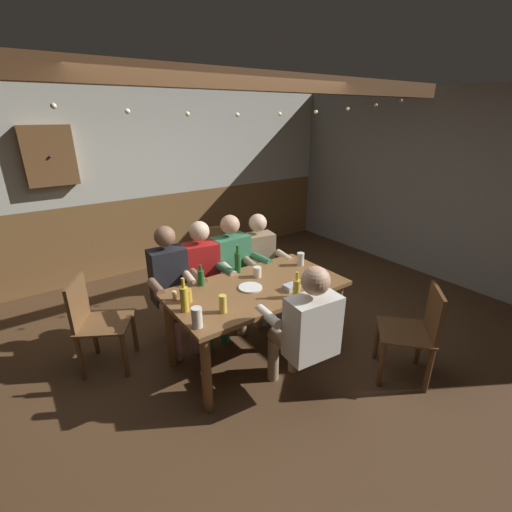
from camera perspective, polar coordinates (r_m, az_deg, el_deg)
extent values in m
plane|color=#4C331E|center=(3.70, -0.59, -14.93)|extent=(7.60, 7.60, 0.00)
cube|color=beige|center=(5.41, -17.99, 16.67)|extent=(6.33, 0.12, 1.46)
cube|color=brown|center=(5.65, -16.50, 3.75)|extent=(6.33, 0.12, 1.09)
cube|color=gray|center=(5.57, 28.15, 9.59)|extent=(0.12, 5.27, 2.55)
cube|color=brown|center=(3.18, -3.66, 26.40)|extent=(5.70, 0.14, 0.16)
cube|color=brown|center=(3.26, 0.06, -5.21)|extent=(1.61, 0.86, 0.04)
cylinder|color=brown|center=(2.91, -7.92, -18.20)|extent=(0.08, 0.08, 0.71)
cylinder|color=brown|center=(3.65, 12.78, -9.38)|extent=(0.08, 0.08, 0.71)
cylinder|color=brown|center=(3.43, -13.59, -11.67)|extent=(0.08, 0.08, 0.71)
cylinder|color=brown|center=(4.08, 5.47, -5.37)|extent=(0.08, 0.08, 0.71)
cube|color=black|center=(3.62, -13.81, -2.99)|extent=(0.36, 0.23, 0.55)
sphere|color=brown|center=(3.47, -14.41, 3.06)|extent=(0.20, 0.20, 0.20)
cylinder|color=#B78493|center=(3.64, -11.26, -7.11)|extent=(0.15, 0.40, 0.13)
cylinder|color=#B78493|center=(3.59, -14.11, -7.84)|extent=(0.15, 0.40, 0.13)
cylinder|color=#B78493|center=(3.62, -9.73, -12.15)|extent=(0.10, 0.10, 0.42)
cylinder|color=#B78493|center=(3.57, -12.62, -12.97)|extent=(0.10, 0.10, 0.42)
cylinder|color=brown|center=(3.46, -9.28, -3.31)|extent=(0.09, 0.28, 0.08)
cylinder|color=brown|center=(3.34, -15.71, -4.85)|extent=(0.09, 0.28, 0.08)
cube|color=#AD1919|center=(3.75, -8.72, -1.83)|extent=(0.38, 0.27, 0.53)
sphere|color=beige|center=(3.62, -9.07, 3.93)|extent=(0.21, 0.21, 0.21)
cylinder|color=#33724C|center=(3.75, -6.36, -5.83)|extent=(0.19, 0.43, 0.13)
cylinder|color=#33724C|center=(3.70, -9.18, -6.42)|extent=(0.19, 0.43, 0.13)
cylinder|color=#33724C|center=(3.72, -5.04, -10.85)|extent=(0.10, 0.10, 0.42)
cylinder|color=#33724C|center=(3.67, -7.91, -11.52)|extent=(0.10, 0.10, 0.42)
cylinder|color=beige|center=(3.59, -4.38, -2.30)|extent=(0.12, 0.29, 0.08)
cylinder|color=beige|center=(3.47, -10.68, -3.50)|extent=(0.12, 0.29, 0.08)
cube|color=#33724C|center=(3.91, -4.03, -0.58)|extent=(0.41, 0.24, 0.53)
sphere|color=tan|center=(3.78, -4.18, 5.03)|extent=(0.21, 0.21, 0.21)
cylinder|color=#997F60|center=(3.97, -1.45, -4.11)|extent=(0.15, 0.40, 0.13)
cylinder|color=#997F60|center=(3.85, -4.09, -4.99)|extent=(0.15, 0.40, 0.13)
cylinder|color=#997F60|center=(3.96, 0.31, -8.59)|extent=(0.10, 0.10, 0.42)
cylinder|color=#997F60|center=(3.84, -2.31, -9.62)|extent=(0.10, 0.10, 0.42)
cylinder|color=#33724C|center=(3.85, 0.90, -0.51)|extent=(0.09, 0.28, 0.08)
cylinder|color=#33724C|center=(3.60, -4.83, -2.24)|extent=(0.09, 0.28, 0.08)
cube|color=#997F60|center=(4.11, 0.27, 0.28)|extent=(0.39, 0.27, 0.49)
sphere|color=beige|center=(3.98, 0.28, 5.32)|extent=(0.20, 0.20, 0.20)
cylinder|color=silver|center=(4.11, 2.44, -3.16)|extent=(0.20, 0.43, 0.13)
cylinder|color=silver|center=(4.03, -0.08, -3.67)|extent=(0.20, 0.43, 0.13)
cylinder|color=silver|center=(4.07, 3.72, -7.69)|extent=(0.10, 0.10, 0.42)
cylinder|color=silver|center=(3.99, 1.18, -8.30)|extent=(0.10, 0.10, 0.42)
cylinder|color=beige|center=(3.99, 4.53, -0.09)|extent=(0.13, 0.29, 0.08)
cylinder|color=#997F60|center=(3.81, -1.02, -1.10)|extent=(0.13, 0.29, 0.08)
cube|color=silver|center=(2.79, 9.01, -11.11)|extent=(0.43, 0.27, 0.50)
sphere|color=tan|center=(2.60, 9.51, -3.94)|extent=(0.22, 0.22, 0.22)
cylinder|color=#997F60|center=(2.96, 5.12, -14.13)|extent=(0.17, 0.43, 0.13)
cylinder|color=#997F60|center=(3.07, 8.64, -12.81)|extent=(0.17, 0.43, 0.13)
cylinder|color=#997F60|center=(3.26, 2.78, -16.11)|extent=(0.10, 0.10, 0.42)
cylinder|color=#997F60|center=(3.36, 6.10, -14.87)|extent=(0.10, 0.10, 0.42)
cylinder|color=silver|center=(2.84, 2.03, -9.65)|extent=(0.11, 0.29, 0.08)
cylinder|color=tan|center=(3.08, 9.49, -7.26)|extent=(0.11, 0.29, 0.08)
cube|color=brown|center=(4.50, -6.83, -1.42)|extent=(0.52, 0.52, 0.02)
cube|color=brown|center=(4.60, -7.71, 2.00)|extent=(0.39, 0.11, 0.42)
cylinder|color=brown|center=(4.49, -3.63, -4.61)|extent=(0.04, 0.04, 0.44)
cylinder|color=brown|center=(4.38, -8.30, -5.48)|extent=(0.04, 0.04, 0.44)
cylinder|color=brown|center=(4.81, -5.25, -2.76)|extent=(0.04, 0.04, 0.44)
cylinder|color=brown|center=(4.71, -9.61, -3.53)|extent=(0.04, 0.04, 0.44)
cube|color=brown|center=(3.42, 22.75, -11.15)|extent=(0.62, 0.62, 0.02)
cube|color=brown|center=(3.36, 26.66, -8.09)|extent=(0.31, 0.29, 0.42)
cylinder|color=brown|center=(3.36, 19.39, -16.05)|extent=(0.04, 0.04, 0.44)
cylinder|color=brown|center=(3.67, 18.77, -12.45)|extent=(0.04, 0.04, 0.44)
cylinder|color=brown|center=(3.44, 25.91, -16.19)|extent=(0.04, 0.04, 0.44)
cylinder|color=brown|center=(3.74, 24.68, -12.68)|extent=(0.04, 0.04, 0.44)
cube|color=brown|center=(3.56, -23.01, -9.78)|extent=(0.60, 0.60, 0.02)
cube|color=brown|center=(3.53, -26.65, -6.65)|extent=(0.22, 0.36, 0.42)
cylinder|color=brown|center=(3.78, -18.90, -11.31)|extent=(0.04, 0.04, 0.44)
cylinder|color=brown|center=(3.48, -20.25, -14.69)|extent=(0.04, 0.04, 0.44)
cylinder|color=brown|center=(3.89, -24.44, -11.19)|extent=(0.04, 0.04, 0.44)
cylinder|color=brown|center=(3.60, -26.29, -14.42)|extent=(0.04, 0.04, 0.44)
cylinder|color=#F9E08C|center=(3.09, -12.90, -6.18)|extent=(0.04, 0.04, 0.08)
cube|color=#B2B7BC|center=(3.21, 5.73, -4.94)|extent=(0.14, 0.10, 0.05)
cylinder|color=white|center=(3.22, -0.92, -5.06)|extent=(0.21, 0.21, 0.01)
cylinder|color=#195923|center=(3.29, -8.80, -3.49)|extent=(0.06, 0.06, 0.15)
cylinder|color=#195923|center=(3.24, -8.90, -1.88)|extent=(0.02, 0.02, 0.06)
cylinder|color=gold|center=(2.88, -11.40, -6.83)|extent=(0.07, 0.07, 0.21)
cylinder|color=gold|center=(2.81, -11.62, -4.24)|extent=(0.03, 0.03, 0.08)
cylinder|color=#195923|center=(3.50, -2.94, -1.07)|extent=(0.06, 0.06, 0.20)
cylinder|color=#195923|center=(3.45, -2.98, 1.09)|extent=(0.03, 0.03, 0.08)
cylinder|color=gold|center=(3.06, 6.50, -5.23)|extent=(0.06, 0.06, 0.16)
cylinder|color=gold|center=(3.00, 6.60, -3.22)|extent=(0.03, 0.03, 0.07)
cylinder|color=white|center=(2.67, -9.44, -9.69)|extent=(0.08, 0.08, 0.16)
cylinder|color=white|center=(3.71, 7.13, -0.48)|extent=(0.07, 0.07, 0.13)
cylinder|color=#4C2D19|center=(3.32, 8.82, -3.59)|extent=(0.06, 0.06, 0.11)
cylinder|color=white|center=(3.42, 0.22, -2.57)|extent=(0.08, 0.08, 0.10)
cylinder|color=gold|center=(3.03, -10.99, -6.27)|extent=(0.08, 0.08, 0.11)
cylinder|color=#E5C64C|center=(2.83, -5.34, -7.64)|extent=(0.06, 0.06, 0.15)
cube|color=brown|center=(5.05, -30.18, 13.67)|extent=(0.56, 0.12, 0.70)
sphere|color=black|center=(4.97, -30.07, 13.61)|extent=(0.03, 0.03, 0.03)
sphere|color=#F9EAB2|center=(2.66, -29.67, 20.14)|extent=(0.04, 0.04, 0.04)
sphere|color=#F9EAB2|center=(2.75, -19.88, 20.95)|extent=(0.04, 0.04, 0.04)
sphere|color=#F9EAB2|center=(2.91, -10.92, 21.42)|extent=(0.04, 0.04, 0.04)
sphere|color=#F9EAB2|center=(3.13, -3.01, 21.65)|extent=(0.04, 0.04, 0.04)
sphere|color=#F9EAB2|center=(3.39, 3.79, 21.74)|extent=(0.04, 0.04, 0.04)
sphere|color=#F9EAB2|center=(3.69, 9.57, 21.78)|extent=(0.04, 0.04, 0.04)
sphere|color=#F9EAB2|center=(4.01, 14.47, 21.83)|extent=(0.04, 0.04, 0.04)
sphere|color=#F9EAB2|center=(4.35, 18.64, 21.90)|extent=(0.04, 0.04, 0.04)
sphere|color=#F9EAB2|center=(4.71, 22.20, 22.02)|extent=(0.04, 0.04, 0.04)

